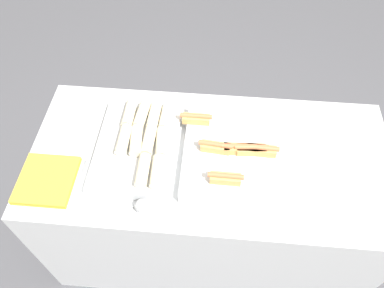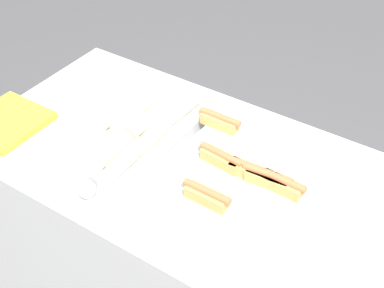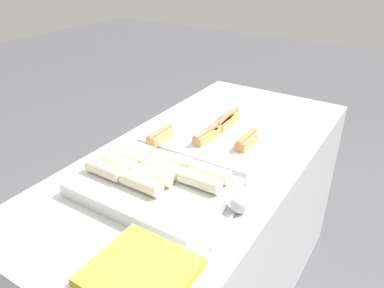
{
  "view_description": "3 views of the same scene",
  "coord_description": "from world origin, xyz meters",
  "px_view_note": "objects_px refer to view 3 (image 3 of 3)",
  "views": [
    {
      "loc": [
        -0.0,
        -0.97,
        2.24
      ],
      "look_at": [
        -0.09,
        0.0,
        0.95
      ],
      "focal_mm": 35.0,
      "sensor_mm": 36.0,
      "label": 1
    },
    {
      "loc": [
        0.6,
        -1.04,
        1.99
      ],
      "look_at": [
        -0.09,
        0.0,
        0.95
      ],
      "focal_mm": 50.0,
      "sensor_mm": 36.0,
      "label": 2
    },
    {
      "loc": [
        -1.13,
        -0.67,
        1.62
      ],
      "look_at": [
        -0.09,
        0.0,
        0.95
      ],
      "focal_mm": 35.0,
      "sensor_mm": 36.0,
      "label": 3
    }
  ],
  "objects_px": {
    "tray_hotdogs": "(212,139)",
    "tray_side_front": "(141,280)",
    "tray_wraps": "(153,181)",
    "serving_spoon_near": "(238,206)"
  },
  "relations": [
    {
      "from": "tray_hotdogs",
      "to": "tray_side_front",
      "type": "relative_size",
      "value": 1.91
    },
    {
      "from": "tray_hotdogs",
      "to": "tray_side_front",
      "type": "distance_m",
      "value": 0.77
    },
    {
      "from": "tray_side_front",
      "to": "tray_wraps",
      "type": "bearing_deg",
      "value": 33.86
    },
    {
      "from": "tray_hotdogs",
      "to": "serving_spoon_near",
      "type": "bearing_deg",
      "value": -139.91
    },
    {
      "from": "tray_side_front",
      "to": "serving_spoon_near",
      "type": "relative_size",
      "value": 1.15
    },
    {
      "from": "tray_hotdogs",
      "to": "tray_side_front",
      "type": "height_order",
      "value": "tray_hotdogs"
    },
    {
      "from": "tray_hotdogs",
      "to": "tray_wraps",
      "type": "distance_m",
      "value": 0.39
    },
    {
      "from": "tray_hotdogs",
      "to": "serving_spoon_near",
      "type": "height_order",
      "value": "tray_hotdogs"
    },
    {
      "from": "tray_wraps",
      "to": "tray_hotdogs",
      "type": "bearing_deg",
      "value": -1.41
    },
    {
      "from": "tray_hotdogs",
      "to": "tray_wraps",
      "type": "relative_size",
      "value": 0.98
    }
  ]
}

